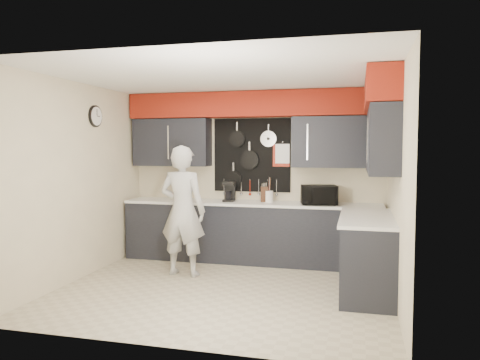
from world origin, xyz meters
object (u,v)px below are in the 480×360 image
(utensil_crock, at_px, (269,196))
(coffee_maker, at_px, (229,191))
(person, at_px, (183,211))
(microwave, at_px, (319,195))
(knife_block, at_px, (264,194))

(utensil_crock, bearing_deg, coffee_maker, -174.17)
(utensil_crock, relative_size, person, 0.10)
(microwave, height_order, utensil_crock, microwave)
(utensil_crock, relative_size, coffee_maker, 0.56)
(microwave, bearing_deg, coffee_maker, 163.82)
(microwave, xyz_separation_m, knife_block, (-0.83, 0.14, -0.02))
(coffee_maker, xyz_separation_m, person, (-0.39, -0.97, -0.19))
(person, bearing_deg, microwave, -149.67)
(person, bearing_deg, knife_block, -128.45)
(knife_block, relative_size, utensil_crock, 1.34)
(coffee_maker, bearing_deg, person, -118.36)
(microwave, relative_size, coffee_maker, 1.64)
(utensil_crock, distance_m, person, 1.44)
(microwave, bearing_deg, utensil_crock, 156.48)
(microwave, height_order, knife_block, microwave)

